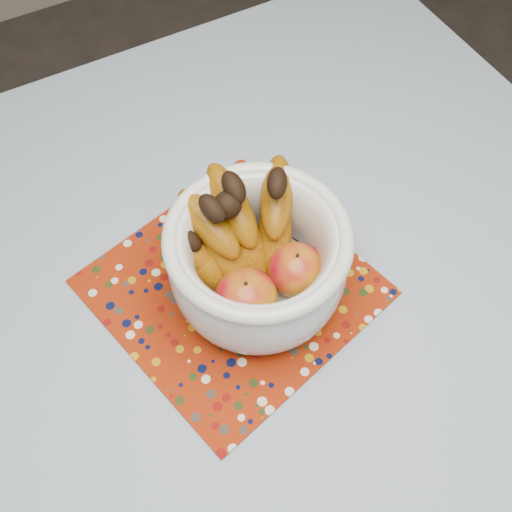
# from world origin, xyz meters

# --- Properties ---
(table) EXTENTS (1.20, 1.20, 0.75)m
(table) POSITION_xyz_m (0.00, 0.00, 0.67)
(table) COLOR brown
(table) RESTS_ON ground
(tablecloth) EXTENTS (1.32, 1.32, 0.01)m
(tablecloth) POSITION_xyz_m (0.00, 0.00, 0.76)
(tablecloth) COLOR slate
(tablecloth) RESTS_ON table
(placemat) EXTENTS (0.42, 0.42, 0.00)m
(placemat) POSITION_xyz_m (0.02, 0.10, 0.76)
(placemat) COLOR maroon
(placemat) RESTS_ON tablecloth
(fruit_bowl) EXTENTS (0.28, 0.26, 0.19)m
(fruit_bowl) POSITION_xyz_m (0.04, 0.09, 0.85)
(fruit_bowl) COLOR silver
(fruit_bowl) RESTS_ON placemat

